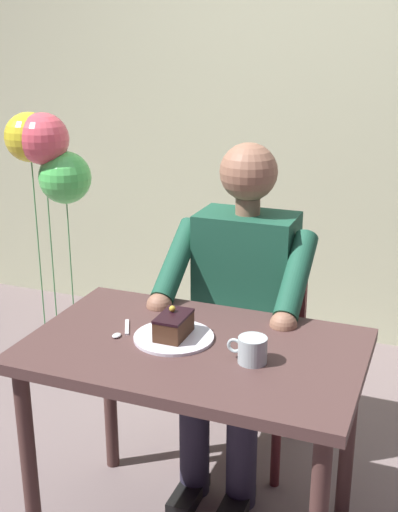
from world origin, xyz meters
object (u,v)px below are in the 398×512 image
object	(u,v)px
balloon_display	(48,171)
dessert_spoon	(121,332)
dining_table	(194,374)
cake_slice	(174,325)
chair	(252,334)
coffee_cup	(252,349)
seated_person	(240,311)

from	to	relation	value
balloon_display	dessert_spoon	bearing A→B (deg)	134.07
dining_table	cake_slice	size ratio (longest dim) A/B	7.44
dining_table	chair	xyz separation A→B (m)	(0.00, -0.63, -0.14)
dining_table	balloon_display	distance (m)	1.36
dining_table	dessert_spoon	xyz separation A→B (m)	(0.24, 0.00, 0.10)
coffee_cup	balloon_display	world-z (taller)	balloon_display
balloon_display	coffee_cup	bearing A→B (deg)	145.36
chair	dessert_spoon	bearing A→B (deg)	68.85
seated_person	dessert_spoon	size ratio (longest dim) A/B	9.02
dessert_spoon	balloon_display	distance (m)	1.16
coffee_cup	dessert_spoon	bearing A→B (deg)	-5.03
seated_person	dessert_spoon	bearing A→B (deg)	62.16
seated_person	balloon_display	size ratio (longest dim) A/B	0.97
cake_slice	dining_table	bearing A→B (deg)	167.80
coffee_cup	dessert_spoon	xyz separation A→B (m)	(0.44, -0.04, -0.04)
seated_person	coffee_cup	bearing A→B (deg)	111.39
seated_person	cake_slice	distance (m)	0.46
coffee_cup	balloon_display	xyz separation A→B (m)	(1.22, -0.84, 0.27)
dining_table	cake_slice	bearing A→B (deg)	-12.20
chair	coffee_cup	world-z (taller)	chair
dining_table	balloon_display	xyz separation A→B (m)	(1.02, -0.80, 0.42)
chair	balloon_display	bearing A→B (deg)	-9.51
dining_table	coffee_cup	bearing A→B (deg)	167.46
cake_slice	coffee_cup	world-z (taller)	cake_slice
seated_person	coffee_cup	size ratio (longest dim) A/B	10.59
cake_slice	balloon_display	size ratio (longest dim) A/B	0.11
dining_table	chair	distance (m)	0.64
seated_person	chair	bearing A→B (deg)	-90.00
dining_table	seated_person	bearing A→B (deg)	-90.00
chair	cake_slice	world-z (taller)	chair
chair	cake_slice	xyz separation A→B (m)	(0.07, 0.61, 0.29)
dining_table	dessert_spoon	size ratio (longest dim) A/B	7.29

